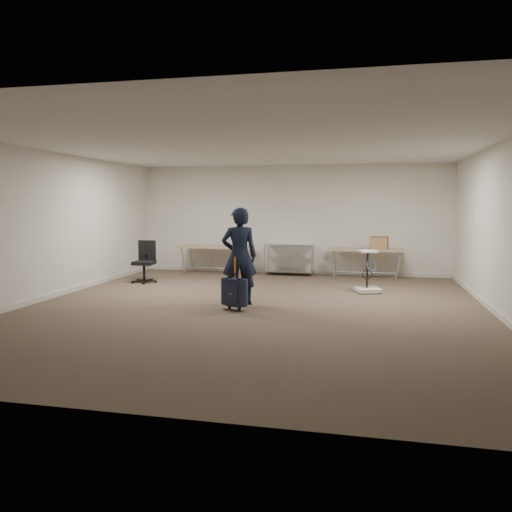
# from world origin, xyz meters

# --- Properties ---
(ground) EXTENTS (9.00, 9.00, 0.00)m
(ground) POSITION_xyz_m (0.00, 0.00, 0.00)
(ground) COLOR #413527
(ground) RESTS_ON ground
(room_shell) EXTENTS (8.00, 9.00, 9.00)m
(room_shell) POSITION_xyz_m (0.00, 1.38, 0.05)
(room_shell) COLOR beige
(room_shell) RESTS_ON ground
(folding_table_left) EXTENTS (1.80, 0.75, 0.73)m
(folding_table_left) POSITION_xyz_m (-1.90, 3.95, 0.68)
(folding_table_left) COLOR #A08662
(folding_table_left) RESTS_ON ground
(folding_table_right) EXTENTS (1.80, 0.75, 0.73)m
(folding_table_right) POSITION_xyz_m (1.90, 3.95, 0.68)
(folding_table_right) COLOR #A08662
(folding_table_right) RESTS_ON ground
(wire_shelf) EXTENTS (1.22, 0.47, 0.80)m
(wire_shelf) POSITION_xyz_m (0.00, 4.20, 0.44)
(wire_shelf) COLOR silver
(wire_shelf) RESTS_ON ground
(person) EXTENTS (0.74, 0.61, 1.75)m
(person) POSITION_xyz_m (-0.32, 0.32, 0.88)
(person) COLOR black
(person) RESTS_ON ground
(suitcase) EXTENTS (0.38, 0.30, 0.92)m
(suitcase) POSITION_xyz_m (-0.28, -0.19, 0.31)
(suitcase) COLOR black
(suitcase) RESTS_ON ground
(office_chair) EXTENTS (0.58, 0.58, 0.97)m
(office_chair) POSITION_xyz_m (-3.08, 2.28, 0.29)
(office_chair) COLOR black
(office_chair) RESTS_ON ground
(equipment_cart) EXTENTS (0.59, 0.59, 0.87)m
(equipment_cart) POSITION_xyz_m (1.96, 2.04, 0.23)
(equipment_cart) COLOR silver
(equipment_cart) RESTS_ON ground
(cardboard_box) EXTENTS (0.45, 0.37, 0.31)m
(cardboard_box) POSITION_xyz_m (2.21, 3.93, 0.88)
(cardboard_box) COLOR #916543
(cardboard_box) RESTS_ON folding_table_right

